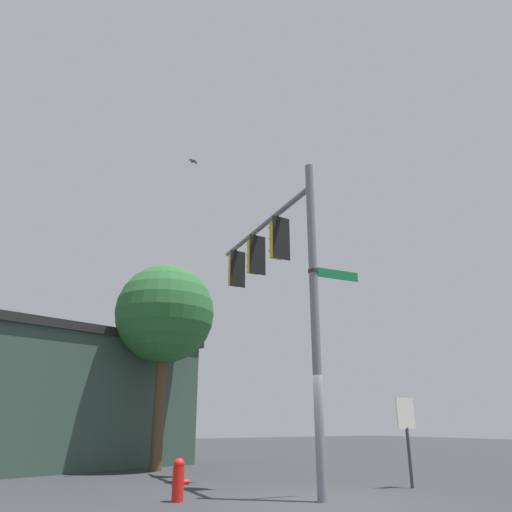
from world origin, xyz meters
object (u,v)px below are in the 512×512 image
at_px(street_name_sign, 329,273).
at_px(fire_hydrant, 179,479).
at_px(traffic_light_nearest_pole, 277,240).
at_px(historical_marker, 407,427).
at_px(traffic_light_mid_inner, 254,256).
at_px(traffic_light_mid_outer, 235,270).
at_px(bird_flying, 193,161).

relative_size(street_name_sign, fire_hydrant, 1.67).
bearing_deg(traffic_light_nearest_pole, historical_marker, -20.38).
height_order(traffic_light_mid_inner, street_name_sign, traffic_light_mid_inner).
xyz_separation_m(traffic_light_mid_inner, street_name_sign, (0.09, -3.35, -1.41)).
height_order(traffic_light_mid_inner, fire_hydrant, traffic_light_mid_inner).
bearing_deg(fire_hydrant, traffic_light_nearest_pole, 5.44).
bearing_deg(traffic_light_mid_inner, historical_marker, -42.39).
height_order(traffic_light_mid_outer, bird_flying, bird_flying).
relative_size(street_name_sign, bird_flying, 3.81).
bearing_deg(historical_marker, bird_flying, 129.78).
height_order(traffic_light_nearest_pole, fire_hydrant, traffic_light_nearest_pole).
distance_m(traffic_light_mid_outer, street_name_sign, 5.08).
distance_m(traffic_light_mid_outer, fire_hydrant, 7.39).
bearing_deg(historical_marker, traffic_light_mid_outer, 123.40).
relative_size(traffic_light_mid_outer, fire_hydrant, 1.59).
xyz_separation_m(traffic_light_nearest_pole, street_name_sign, (0.25, -1.82, -1.41)).
relative_size(traffic_light_mid_inner, traffic_light_mid_outer, 1.00).
bearing_deg(traffic_light_nearest_pole, traffic_light_mid_outer, 84.04).
distance_m(bird_flying, fire_hydrant, 10.87).
bearing_deg(street_name_sign, historical_marker, 13.29).
bearing_deg(street_name_sign, bird_flying, 102.87).
bearing_deg(historical_marker, street_name_sign, -166.71).
bearing_deg(traffic_light_mid_outer, street_name_sign, -90.83).
bearing_deg(bird_flying, fire_hydrant, -112.12).
height_order(traffic_light_nearest_pole, street_name_sign, traffic_light_nearest_pole).
height_order(bird_flying, fire_hydrant, bird_flying).
bearing_deg(bird_flying, street_name_sign, -77.13).
xyz_separation_m(street_name_sign, historical_marker, (2.84, 0.67, -3.48)).
bearing_deg(bird_flying, traffic_light_mid_outer, -29.09).
xyz_separation_m(street_name_sign, bird_flying, (-1.29, 5.63, 5.47)).
relative_size(traffic_light_nearest_pole, fire_hydrant, 1.59).
bearing_deg(bird_flying, traffic_light_mid_inner, -62.32).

